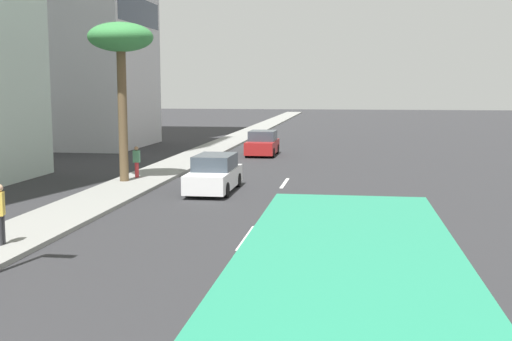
{
  "coord_description": "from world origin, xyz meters",
  "views": [
    {
      "loc": [
        -2.75,
        -3.07,
        4.58
      ],
      "look_at": [
        19.01,
        0.14,
        1.7
      ],
      "focal_mm": 44.89,
      "sensor_mm": 36.0,
      "label": 1
    }
  ],
  "objects": [
    {
      "name": "ground_plane",
      "position": [
        31.5,
        0.0,
        0.0
      ],
      "size": [
        198.0,
        198.0,
        0.0
      ],
      "primitive_type": "plane",
      "color": "#2D2D30"
    },
    {
      "name": "sidewalk_right",
      "position": [
        31.5,
        6.93,
        0.07
      ],
      "size": [
        162.0,
        2.66,
        0.15
      ],
      "primitive_type": "cube",
      "color": "gray",
      "rests_on": "ground_plane"
    },
    {
      "name": "lane_stripe_mid",
      "position": [
        16.13,
        0.0,
        0.01
      ],
      "size": [
        3.2,
        0.16,
        0.01
      ],
      "primitive_type": "cube",
      "color": "silver",
      "rests_on": "ground_plane"
    },
    {
      "name": "lane_stripe_far",
      "position": [
        27.44,
        0.0,
        0.01
      ],
      "size": [
        3.2,
        0.16,
        0.01
      ],
      "primitive_type": "cube",
      "color": "silver",
      "rests_on": "ground_plane"
    },
    {
      "name": "car_second",
      "position": [
        39.83,
        2.78,
        0.78
      ],
      "size": [
        4.08,
        1.94,
        1.66
      ],
      "rotation": [
        0.0,
        0.0,
        3.14
      ],
      "color": "#A51E1E",
      "rests_on": "ground_plane"
    },
    {
      "name": "car_third",
      "position": [
        11.6,
        -3.37,
        0.76
      ],
      "size": [
        4.53,
        1.92,
        1.61
      ],
      "color": "beige",
      "rests_on": "ground_plane"
    },
    {
      "name": "car_fourth",
      "position": [
        24.61,
        2.83,
        0.76
      ],
      "size": [
        4.66,
        1.83,
        1.62
      ],
      "rotation": [
        0.0,
        0.0,
        3.14
      ],
      "color": "white",
      "rests_on": "ground_plane"
    },
    {
      "name": "pedestrian_near_lamp",
      "position": [
        13.68,
        6.64,
        1.11
      ],
      "size": [
        0.37,
        0.3,
        1.73
      ],
      "rotation": [
        0.0,
        0.0,
        0.3
      ],
      "color": "#333338",
      "rests_on": "sidewalk_right"
    },
    {
      "name": "pedestrian_by_tree",
      "position": [
        27.33,
        7.32,
        0.98
      ],
      "size": [
        0.3,
        0.33,
        1.54
      ],
      "rotation": [
        0.0,
        0.0,
        1.63
      ],
      "color": "red",
      "rests_on": "sidewalk_right"
    },
    {
      "name": "palm_tree",
      "position": [
        26.09,
        7.52,
        6.58
      ],
      "size": [
        3.01,
        3.01,
        7.4
      ],
      "color": "brown",
      "rests_on": "sidewalk_right"
    }
  ]
}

